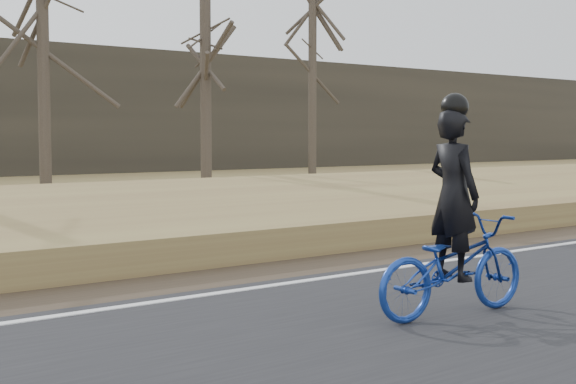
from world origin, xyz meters
TOP-DOWN VIEW (x-y plane):
  - ground at (0.00, 0.00)m, footprint 120.00×120.00m
  - edge_line at (0.00, 0.20)m, footprint 120.00×0.12m
  - cyclist at (3.27, -2.06)m, footprint 1.86×0.77m
  - bare_tree_center at (6.30, 16.26)m, footprint 0.36×0.36m
  - bare_tree_right at (10.90, 14.62)m, footprint 0.36×0.36m
  - bare_tree_far_right at (19.13, 19.33)m, footprint 0.36×0.36m

SIDE VIEW (x-z plane):
  - ground at x=0.00m, z-range 0.00..0.00m
  - edge_line at x=0.00m, z-range 0.06..0.07m
  - cyclist at x=3.27m, z-range -0.33..1.78m
  - bare_tree_right at x=10.90m, z-range 0.00..6.60m
  - bare_tree_far_right at x=19.13m, z-range 0.00..8.82m
  - bare_tree_center at x=6.30m, z-range 0.00..9.19m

